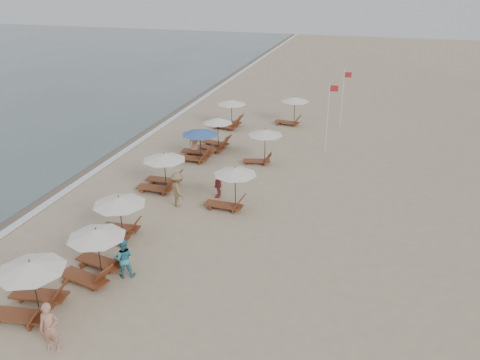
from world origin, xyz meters
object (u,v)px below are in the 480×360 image
(lounger_station_0, at_px, (29,287))
(lounger_station_6, at_px, (228,114))
(inland_station_0, at_px, (230,185))
(inland_station_2, at_px, (292,108))
(beachgoer_mid_a, at_px, (124,258))
(beachgoer_far_b, at_px, (195,142))
(lounger_station_1, at_px, (93,254))
(beachgoer_mid_b, at_px, (178,190))
(beachgoer_far_a, at_px, (218,184))
(lounger_station_4, at_px, (197,145))
(inland_station_1, at_px, (262,141))
(beachgoer_near, at_px, (50,328))
(lounger_station_3, at_px, (161,171))
(flag_pole_near, at_px, (328,114))
(lounger_station_2, at_px, (117,215))
(lounger_station_5, at_px, (214,135))

(lounger_station_0, distance_m, lounger_station_6, 23.11)
(inland_station_0, height_order, inland_station_2, same)
(beachgoer_mid_a, relative_size, beachgoer_far_b, 0.99)
(lounger_station_1, distance_m, beachgoer_mid_b, 6.79)
(inland_station_2, distance_m, beachgoer_far_a, 14.31)
(lounger_station_4, relative_size, inland_station_1, 1.12)
(inland_station_2, xyz_separation_m, beachgoer_near, (-2.81, -26.61, -0.48))
(lounger_station_3, bearing_deg, beachgoer_far_b, 92.64)
(inland_station_2, bearing_deg, lounger_station_0, -100.55)
(inland_station_1, distance_m, inland_station_2, 8.75)
(beachgoer_mid_b, distance_m, flag_pole_near, 12.35)
(beachgoer_mid_b, relative_size, beachgoer_far_a, 1.22)
(lounger_station_6, xyz_separation_m, beachgoer_mid_a, (1.98, -20.17, -0.23))
(lounger_station_6, distance_m, beachgoer_far_b, 6.22)
(beachgoer_mid_a, bearing_deg, beachgoer_far_a, -120.57)
(lounger_station_4, height_order, beachgoer_far_a, lounger_station_4)
(lounger_station_2, relative_size, beachgoer_far_a, 1.65)
(inland_station_0, xyz_separation_m, beachgoer_mid_b, (-2.69, -0.50, -0.40))
(lounger_station_6, xyz_separation_m, inland_station_1, (4.33, -6.66, 0.42))
(lounger_station_6, height_order, beachgoer_mid_a, lounger_station_6)
(flag_pole_near, bearing_deg, inland_station_0, -110.40)
(lounger_station_3, distance_m, beachgoer_far_a, 3.42)
(lounger_station_4, relative_size, beachgoer_far_b, 1.66)
(lounger_station_2, relative_size, lounger_station_6, 0.95)
(beachgoer_far_a, bearing_deg, lounger_station_5, -154.88)
(lounger_station_4, height_order, flag_pole_near, flag_pole_near)
(beachgoer_near, bearing_deg, inland_station_2, 66.64)
(lounger_station_5, distance_m, inland_station_1, 4.13)
(beachgoer_mid_a, relative_size, flag_pole_near, 0.35)
(lounger_station_5, bearing_deg, inland_station_2, 60.64)
(beachgoer_mid_a, distance_m, beachgoer_far_b, 14.17)
(beachgoer_far_a, bearing_deg, lounger_station_0, -12.59)
(lounger_station_5, bearing_deg, lounger_station_3, -95.94)
(lounger_station_2, distance_m, beachgoer_near, 7.19)
(lounger_station_3, height_order, inland_station_2, inland_station_2)
(lounger_station_1, relative_size, lounger_station_2, 1.08)
(lounger_station_4, xyz_separation_m, inland_station_2, (4.49, 9.22, 0.37))
(lounger_station_0, height_order, beachgoer_far_b, lounger_station_0)
(lounger_station_3, bearing_deg, lounger_station_6, 89.28)
(lounger_station_0, bearing_deg, lounger_station_5, 87.78)
(lounger_station_2, relative_size, beachgoer_mid_a, 1.51)
(lounger_station_2, relative_size, beachgoer_near, 1.42)
(lounger_station_0, relative_size, inland_station_2, 1.05)
(inland_station_1, bearing_deg, beachgoer_mid_a, -99.87)
(inland_station_2, distance_m, beachgoer_near, 26.77)
(lounger_station_0, height_order, beachgoer_near, lounger_station_0)
(lounger_station_4, xyz_separation_m, lounger_station_5, (0.49, 2.12, 0.02))
(lounger_station_2, xyz_separation_m, beachgoer_far_b, (-0.65, 11.30, -0.33))
(lounger_station_4, height_order, beachgoer_near, lounger_station_4)
(lounger_station_1, distance_m, beachgoer_far_b, 14.38)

